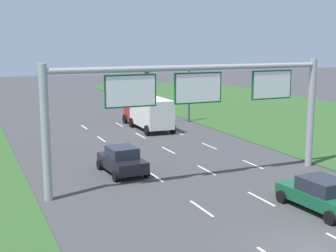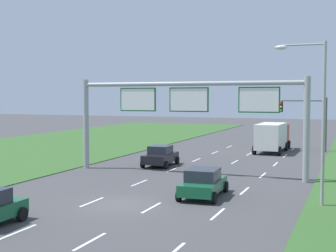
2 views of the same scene
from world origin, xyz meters
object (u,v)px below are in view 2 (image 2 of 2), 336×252
car_mid_lane (160,156)px  traffic_light_mast (306,114)px  sign_gantry (188,107)px  car_lead_silver (203,183)px  box_truck (273,136)px  street_lamp (316,108)px

car_mid_lane → traffic_light_mast: size_ratio=0.73×
sign_gantry → car_lead_silver: bearing=-64.2°
car_mid_lane → box_truck: size_ratio=0.52×
car_lead_silver → street_lamp: bearing=-3.2°
street_lamp → car_mid_lane: bearing=142.2°
car_mid_lane → box_truck: bearing=59.6°
car_lead_silver → car_mid_lane: size_ratio=1.09×
street_lamp → sign_gantry: bearing=144.1°
car_lead_silver → box_truck: bearing=86.2°
car_lead_silver → traffic_light_mast: 25.46m
car_lead_silver → street_lamp: size_ratio=0.52×
car_lead_silver → street_lamp: street_lamp is taller
car_mid_lane → traffic_light_mast: traffic_light_mast is taller
car_lead_silver → street_lamp: (6.03, 0.02, 4.27)m
car_lead_silver → box_truck: size_ratio=0.57×
car_mid_lane → street_lamp: bearing=-41.0°
car_mid_lane → traffic_light_mast: bearing=53.1°
car_lead_silver → traffic_light_mast: traffic_light_mast is taller
car_mid_lane → box_truck: box_truck is taller
sign_gantry → traffic_light_mast: 19.47m
car_lead_silver → sign_gantry: (-3.27, 6.75, 4.13)m
box_truck → sign_gantry: sign_gantry is taller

